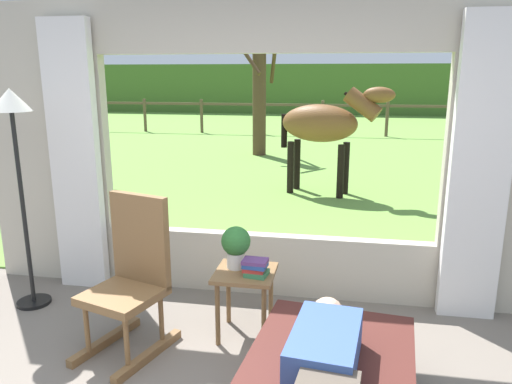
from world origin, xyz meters
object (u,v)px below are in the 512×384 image
at_px(floor_lamp_left, 14,133).
at_px(reclining_person, 323,372).
at_px(pasture_tree, 259,90).
at_px(potted_plant, 236,244).
at_px(book_stack, 255,267).
at_px(rocking_chair, 132,276).
at_px(horse, 324,124).
at_px(side_table, 245,283).

bearing_deg(floor_lamp_left, reclining_person, -27.93).
bearing_deg(pasture_tree, potted_plant, -81.49).
relative_size(potted_plant, book_stack, 1.67).
xyz_separation_m(rocking_chair, book_stack, (0.85, 0.22, 0.04)).
xyz_separation_m(reclining_person, horse, (-0.24, 5.70, 0.63)).
bearing_deg(pasture_tree, horse, -65.53).
relative_size(potted_plant, floor_lamp_left, 0.17).
bearing_deg(floor_lamp_left, rocking_chair, -22.16).
distance_m(potted_plant, horse, 4.53).
xyz_separation_m(side_table, pasture_tree, (-1.30, 8.24, 1.14)).
bearing_deg(book_stack, rocking_chair, -165.37).
distance_m(reclining_person, potted_plant, 1.42).
bearing_deg(rocking_chair, book_stack, 32.31).
distance_m(reclining_person, side_table, 1.32).
bearing_deg(pasture_tree, book_stack, -80.47).
relative_size(reclining_person, book_stack, 7.51).
xyz_separation_m(potted_plant, floor_lamp_left, (-1.83, 0.12, 0.78)).
xyz_separation_m(side_table, horse, (0.38, 4.54, 0.73)).
height_order(reclining_person, pasture_tree, pasture_tree).
bearing_deg(potted_plant, side_table, -36.87).
distance_m(rocking_chair, side_table, 0.82).
height_order(rocking_chair, book_stack, rocking_chair).
relative_size(horse, pasture_tree, 0.58).
bearing_deg(reclining_person, rocking_chair, 154.29).
bearing_deg(potted_plant, rocking_chair, -153.33).
relative_size(floor_lamp_left, pasture_tree, 0.58).
bearing_deg(rocking_chair, potted_plant, 44.36).
relative_size(reclining_person, rocking_chair, 1.28).
relative_size(rocking_chair, horse, 0.62).
bearing_deg(reclining_person, book_stack, 122.52).
height_order(reclining_person, book_stack, book_stack).
relative_size(reclining_person, horse, 0.79).
bearing_deg(rocking_chair, reclining_person, -14.60).
distance_m(side_table, floor_lamp_left, 2.19).
bearing_deg(reclining_person, potted_plant, 126.60).
bearing_deg(rocking_chair, floor_lamp_left, 175.53).
height_order(side_table, pasture_tree, pasture_tree).
bearing_deg(horse, pasture_tree, -141.03).
relative_size(rocking_chair, potted_plant, 3.50).
bearing_deg(reclining_person, horse, 99.02).
distance_m(potted_plant, floor_lamp_left, 1.99).
bearing_deg(rocking_chair, horse, 94.37).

